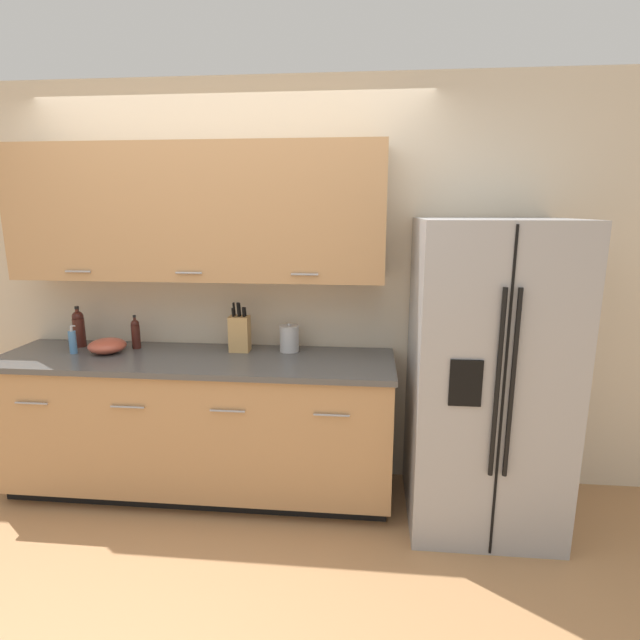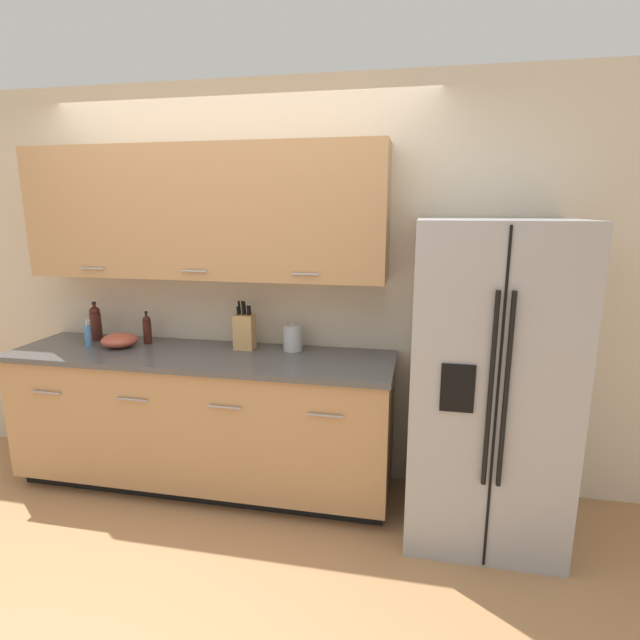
{
  "view_description": "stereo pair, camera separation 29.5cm",
  "coord_description": "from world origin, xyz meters",
  "px_view_note": "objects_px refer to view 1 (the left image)",
  "views": [
    {
      "loc": [
        0.88,
        -2.08,
        1.81
      ],
      "look_at": [
        0.6,
        0.79,
        1.17
      ],
      "focal_mm": 28.0,
      "sensor_mm": 36.0,
      "label": 1
    },
    {
      "loc": [
        1.17,
        -2.04,
        1.81
      ],
      "look_at": [
        0.6,
        0.79,
        1.17
      ],
      "focal_mm": 28.0,
      "sensor_mm": 36.0,
      "label": 2
    }
  ],
  "objects_px": {
    "mixing_bowl": "(107,346)",
    "wine_bottle": "(79,328)",
    "steel_canister": "(289,338)",
    "knife_block": "(240,333)",
    "oil_bottle": "(136,333)",
    "refrigerator": "(485,375)",
    "soap_dispenser": "(73,342)"
  },
  "relations": [
    {
      "from": "knife_block",
      "to": "wine_bottle",
      "type": "xyz_separation_m",
      "value": [
        -1.08,
        0.0,
        0.01
      ]
    },
    {
      "from": "soap_dispenser",
      "to": "mixing_bowl",
      "type": "height_order",
      "value": "soap_dispenser"
    },
    {
      "from": "refrigerator",
      "to": "mixing_bowl",
      "type": "xyz_separation_m",
      "value": [
        -2.32,
        0.11,
        0.08
      ]
    },
    {
      "from": "refrigerator",
      "to": "soap_dispenser",
      "type": "relative_size",
      "value": 9.67
    },
    {
      "from": "wine_bottle",
      "to": "steel_canister",
      "type": "relative_size",
      "value": 1.48
    },
    {
      "from": "mixing_bowl",
      "to": "refrigerator",
      "type": "bearing_deg",
      "value": -2.66
    },
    {
      "from": "knife_block",
      "to": "mixing_bowl",
      "type": "distance_m",
      "value": 0.84
    },
    {
      "from": "knife_block",
      "to": "wine_bottle",
      "type": "distance_m",
      "value": 1.08
    },
    {
      "from": "oil_bottle",
      "to": "soap_dispenser",
      "type": "bearing_deg",
      "value": -156.31
    },
    {
      "from": "refrigerator",
      "to": "soap_dispenser",
      "type": "distance_m",
      "value": 2.53
    },
    {
      "from": "steel_canister",
      "to": "oil_bottle",
      "type": "bearing_deg",
      "value": -178.27
    },
    {
      "from": "mixing_bowl",
      "to": "oil_bottle",
      "type": "bearing_deg",
      "value": 42.17
    },
    {
      "from": "refrigerator",
      "to": "oil_bottle",
      "type": "relative_size",
      "value": 7.96
    },
    {
      "from": "wine_bottle",
      "to": "soap_dispenser",
      "type": "relative_size",
      "value": 1.49
    },
    {
      "from": "wine_bottle",
      "to": "steel_canister",
      "type": "height_order",
      "value": "wine_bottle"
    },
    {
      "from": "mixing_bowl",
      "to": "wine_bottle",
      "type": "bearing_deg",
      "value": 153.84
    },
    {
      "from": "refrigerator",
      "to": "oil_bottle",
      "type": "height_order",
      "value": "refrigerator"
    },
    {
      "from": "oil_bottle",
      "to": "steel_canister",
      "type": "distance_m",
      "value": 1.01
    },
    {
      "from": "knife_block",
      "to": "steel_canister",
      "type": "distance_m",
      "value": 0.32
    },
    {
      "from": "refrigerator",
      "to": "mixing_bowl",
      "type": "height_order",
      "value": "refrigerator"
    },
    {
      "from": "wine_bottle",
      "to": "mixing_bowl",
      "type": "distance_m",
      "value": 0.3
    },
    {
      "from": "wine_bottle",
      "to": "mixing_bowl",
      "type": "height_order",
      "value": "wine_bottle"
    },
    {
      "from": "soap_dispenser",
      "to": "steel_canister",
      "type": "relative_size",
      "value": 0.99
    },
    {
      "from": "wine_bottle",
      "to": "mixing_bowl",
      "type": "relative_size",
      "value": 1.17
    },
    {
      "from": "soap_dispenser",
      "to": "mixing_bowl",
      "type": "relative_size",
      "value": 0.79
    },
    {
      "from": "wine_bottle",
      "to": "soap_dispenser",
      "type": "distance_m",
      "value": 0.17
    },
    {
      "from": "wine_bottle",
      "to": "oil_bottle",
      "type": "height_order",
      "value": "wine_bottle"
    },
    {
      "from": "knife_block",
      "to": "steel_canister",
      "type": "xyz_separation_m",
      "value": [
        0.32,
        0.03,
        -0.04
      ]
    },
    {
      "from": "knife_block",
      "to": "oil_bottle",
      "type": "height_order",
      "value": "knife_block"
    },
    {
      "from": "oil_bottle",
      "to": "knife_block",
      "type": "bearing_deg",
      "value": -0.04
    },
    {
      "from": "steel_canister",
      "to": "mixing_bowl",
      "type": "relative_size",
      "value": 0.79
    },
    {
      "from": "soap_dispenser",
      "to": "oil_bottle",
      "type": "xyz_separation_m",
      "value": [
        0.34,
        0.15,
        0.03
      ]
    }
  ]
}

